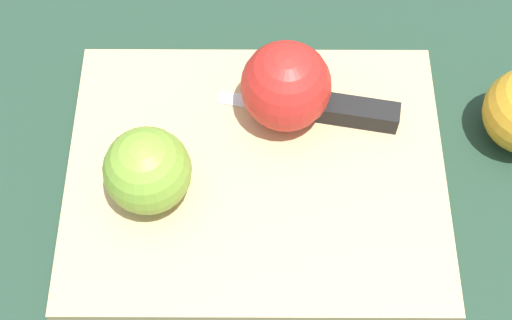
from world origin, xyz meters
name	(u,v)px	position (x,y,z in m)	size (l,w,h in m)	color
ground_plane	(256,179)	(0.00, 0.00, 0.00)	(4.00, 4.00, 0.00)	#1E3828
cutting_board	(256,175)	(0.00, 0.00, 0.01)	(0.41, 0.35, 0.02)	tan
apple_half_left	(148,170)	(-0.09, -0.04, 0.06)	(0.08, 0.08, 0.08)	olive
apple_half_right	(286,86)	(0.02, 0.07, 0.06)	(0.09, 0.09, 0.09)	red
knife	(349,112)	(0.08, 0.08, 0.03)	(0.18, 0.02, 0.02)	silver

